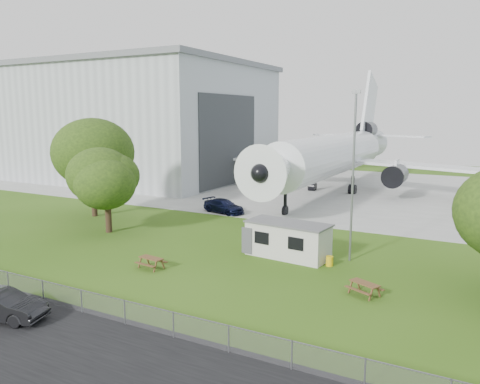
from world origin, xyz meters
The scene contains 14 objects.
ground centered at (0.00, 0.00, 0.00)m, with size 160.00×160.00×0.00m, color #476D1E.
asphalt_strip centered at (0.00, -13.00, 0.01)m, with size 120.00×8.00×0.02m, color black.
concrete_apron centered at (0.00, 38.00, 0.01)m, with size 120.00×46.00×0.03m, color #B7B7B2.
hangar centered at (-37.97, 36.00, 9.41)m, with size 43.00×31.00×18.55m.
airliner centered at (-2.00, 35.86, 5.27)m, with size 46.36×47.73×17.69m.
site_cabin centered at (3.89, 4.94, 1.31)m, with size 6.87×3.33×2.62m.
picnic_west centered at (-3.41, -1.93, 0.00)m, with size 1.80×1.50×0.76m, color brown, non-canonical shape.
picnic_east centered at (10.71, 0.12, 0.00)m, with size 1.80×1.50×0.76m, color brown, non-canonical shape.
fence centered at (0.00, -9.50, 0.00)m, with size 58.00×0.04×1.30m, color gray.
lamp_mast centered at (8.20, 6.20, 6.00)m, with size 0.16×0.16×12.00m, color slate.
tree_west_big centered at (-19.29, 8.60, 6.09)m, with size 8.49×8.49×10.35m.
tree_west_small centered at (-13.14, 4.22, 4.84)m, with size 6.44×6.44×8.08m.
car_centre_sedan centered at (-4.99, -12.07, 0.77)m, with size 1.62×4.66×1.53m, color black.
car_apron_van centered at (-8.20, 16.30, 0.72)m, with size 2.03×5.00×1.45m, color black.
Camera 1 is at (16.56, -26.32, 10.47)m, focal length 35.00 mm.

